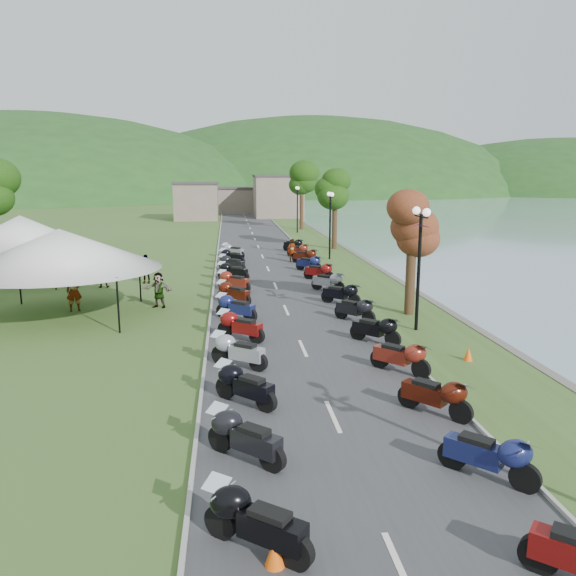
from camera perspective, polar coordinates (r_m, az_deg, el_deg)
name	(u,v)px	position (r m, az deg, el deg)	size (l,w,h in m)	color
road	(262,256)	(44.29, -2.61, 3.23)	(7.00, 120.00, 0.02)	#3E3E41
hills_backdrop	(234,193)	(203.87, -5.47, 9.62)	(360.00, 120.00, 76.00)	#285621
far_building	(231,200)	(88.84, -5.77, 8.92)	(18.00, 16.00, 5.00)	gray
moto_row_left	(239,339)	(20.31, -4.95, -5.14)	(2.60, 49.50, 1.10)	#331411
moto_row_right	(339,294)	(27.79, 5.21, -0.61)	(2.60, 41.58, 1.10)	#331411
vendor_tent_main	(62,274)	(26.97, -21.95, 1.36)	(5.83, 5.83, 4.00)	silver
vendor_tent_side	(23,249)	(36.76, -25.35, 3.58)	(4.90, 4.90, 4.00)	silver
tree_lakeside	(412,246)	(25.96, 12.46, 4.23)	(2.30, 2.30, 6.39)	#234F11
pedestrian_a	(76,311)	(28.38, -20.77, -2.21)	(0.72, 0.52, 1.96)	slate
pedestrian_b	(103,287)	(33.86, -18.31, 0.08)	(0.79, 0.43, 1.62)	slate
pedestrian_c	(82,284)	(35.16, -20.23, 0.35)	(1.00, 0.41, 1.54)	slate
traffic_cone_near	(275,552)	(10.15, -1.35, -25.21)	(0.35, 0.35, 0.55)	#F2590C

